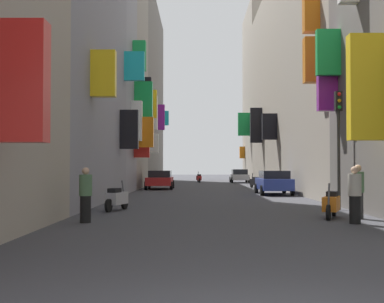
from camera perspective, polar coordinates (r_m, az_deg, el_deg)
ground_plane at (r=34.75m, az=1.88°, el=-4.40°), size 140.00×140.00×0.00m
building_left_mid_b at (r=35.03m, az=-11.59°, el=13.45°), size 7.39×5.44×21.62m
building_left_mid_c at (r=41.26m, az=-9.60°, el=8.38°), size 7.29×8.41×17.70m
building_left_far at (r=55.47m, az=-6.99°, el=6.43°), size 6.78×20.50×18.91m
building_right_mid_b at (r=39.64m, az=13.49°, el=7.92°), size 7.07×30.93×16.46m
building_right_mid_c at (r=60.34m, az=8.94°, el=6.15°), size 7.30×11.16×19.69m
parked_car_blue at (r=30.87m, az=9.02°, el=-3.33°), size 1.90×4.25×1.41m
parked_car_silver at (r=52.89m, az=5.26°, el=-2.67°), size 1.85×3.95×1.37m
parked_car_red at (r=38.11m, az=-3.56°, el=-3.07°), size 1.98×4.26×1.35m
scooter_orange at (r=17.18m, az=15.15°, el=-5.59°), size 0.84×1.85×1.13m
scooter_red at (r=53.47m, az=0.77°, el=-2.95°), size 0.57×1.77×1.13m
scooter_black at (r=40.00m, az=6.96°, el=-3.37°), size 0.70×1.84×1.13m
scooter_silver at (r=19.57m, az=-8.32°, el=-5.15°), size 0.73×1.84×1.13m
scooter_blue at (r=47.07m, az=-3.20°, el=-3.12°), size 0.54×1.96×1.13m
pedestrian_crossing at (r=15.55m, az=-11.68°, el=-4.75°), size 0.51×0.51×1.63m
pedestrian_near_left at (r=15.66m, az=17.55°, el=-4.63°), size 0.54×0.54×1.66m
pedestrian_near_right at (r=17.21m, az=17.88°, el=-4.25°), size 0.42×0.42×1.71m
traffic_light_near_corner at (r=20.50m, az=15.90°, el=2.35°), size 0.26×0.34×4.54m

